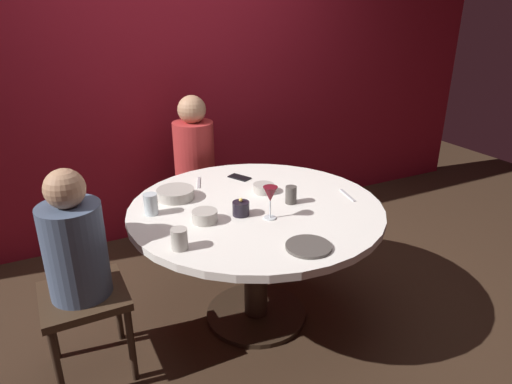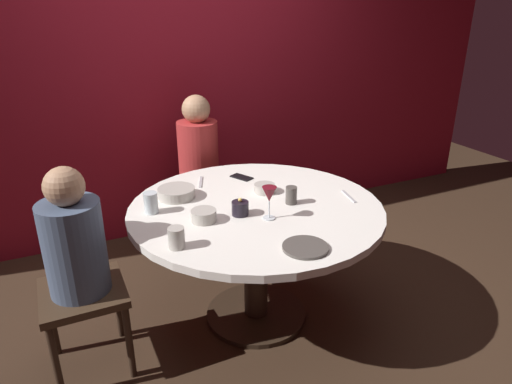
% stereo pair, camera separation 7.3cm
% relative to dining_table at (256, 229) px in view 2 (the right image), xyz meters
% --- Properties ---
extents(ground_plane, '(8.00, 8.00, 0.00)m').
position_rel_dining_table_xyz_m(ground_plane, '(0.00, 0.00, -0.60)').
color(ground_plane, '#382619').
extents(back_wall, '(6.00, 0.10, 2.60)m').
position_rel_dining_table_xyz_m(back_wall, '(0.00, 1.42, 0.70)').
color(back_wall, maroon).
rests_on(back_wall, ground).
extents(dining_table, '(1.40, 1.40, 0.74)m').
position_rel_dining_table_xyz_m(dining_table, '(0.00, 0.00, 0.00)').
color(dining_table, white).
rests_on(dining_table, ground).
extents(seated_diner_left, '(0.40, 0.40, 1.11)m').
position_rel_dining_table_xyz_m(seated_diner_left, '(-0.95, 0.00, 0.09)').
color(seated_diner_left, '#3F2D1E').
rests_on(seated_diner_left, ground).
extents(seated_diner_back, '(0.40, 0.40, 1.18)m').
position_rel_dining_table_xyz_m(seated_diner_back, '(0.00, 0.99, 0.13)').
color(seated_diner_back, '#3F2D1E').
rests_on(seated_diner_back, ground).
extents(candle_holder, '(0.09, 0.09, 0.10)m').
position_rel_dining_table_xyz_m(candle_holder, '(-0.13, -0.07, 0.18)').
color(candle_holder, black).
rests_on(candle_holder, dining_table).
extents(wine_glass, '(0.08, 0.08, 0.18)m').
position_rel_dining_table_xyz_m(wine_glass, '(-0.01, -0.18, 0.27)').
color(wine_glass, silver).
rests_on(wine_glass, dining_table).
extents(dinner_plate, '(0.21, 0.21, 0.01)m').
position_rel_dining_table_xyz_m(dinner_plate, '(0.00, -0.53, 0.15)').
color(dinner_plate, '#4C4742').
rests_on(dinner_plate, dining_table).
extents(cell_phone, '(0.12, 0.16, 0.01)m').
position_rel_dining_table_xyz_m(cell_phone, '(0.10, 0.42, 0.15)').
color(cell_phone, black).
rests_on(cell_phone, dining_table).
extents(bowl_serving_large, '(0.13, 0.13, 0.06)m').
position_rel_dining_table_xyz_m(bowl_serving_large, '(-0.32, -0.06, 0.17)').
color(bowl_serving_large, '#B2ADA3').
rests_on(bowl_serving_large, dining_table).
extents(bowl_salad_center, '(0.21, 0.21, 0.06)m').
position_rel_dining_table_xyz_m(bowl_salad_center, '(-0.36, 0.30, 0.17)').
color(bowl_salad_center, '#B2ADA3').
rests_on(bowl_salad_center, dining_table).
extents(bowl_small_white, '(0.12, 0.12, 0.05)m').
position_rel_dining_table_xyz_m(bowl_small_white, '(0.13, 0.15, 0.17)').
color(bowl_small_white, '#B2ADA3').
rests_on(bowl_small_white, dining_table).
extents(cup_near_candle, '(0.06, 0.06, 0.10)m').
position_rel_dining_table_xyz_m(cup_near_candle, '(0.19, -0.06, 0.19)').
color(cup_near_candle, '#4C4742').
rests_on(cup_near_candle, dining_table).
extents(cup_by_left_diner, '(0.08, 0.08, 0.10)m').
position_rel_dining_table_xyz_m(cup_by_left_diner, '(-0.52, -0.27, 0.19)').
color(cup_by_left_diner, '#B2ADA3').
rests_on(cup_by_left_diner, dining_table).
extents(cup_by_right_diner, '(0.07, 0.07, 0.11)m').
position_rel_dining_table_xyz_m(cup_by_right_diner, '(-0.54, 0.15, 0.20)').
color(cup_by_right_diner, silver).
rests_on(cup_by_right_diner, dining_table).
extents(fork_near_plate, '(0.08, 0.17, 0.01)m').
position_rel_dining_table_xyz_m(fork_near_plate, '(-0.16, 0.46, 0.15)').
color(fork_near_plate, '#B7B7BC').
rests_on(fork_near_plate, dining_table).
extents(knife_near_plate, '(0.05, 0.18, 0.01)m').
position_rel_dining_table_xyz_m(knife_near_plate, '(0.53, -0.12, 0.15)').
color(knife_near_plate, '#B7B7BC').
rests_on(knife_near_plate, dining_table).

